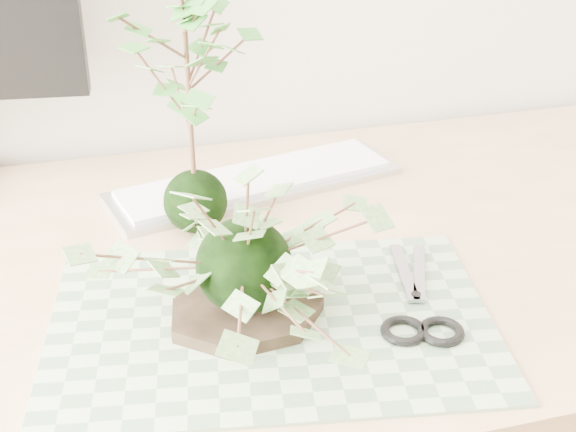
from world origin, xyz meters
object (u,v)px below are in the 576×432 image
at_px(maple_kokedama, 186,50).
at_px(ivy_kokedama, 243,226).
at_px(keyboard, 256,181).
at_px(desk, 217,320).

bearing_deg(maple_kokedama, ivy_kokedama, -85.37).
relative_size(maple_kokedama, keyboard, 0.78).
height_order(maple_kokedama, keyboard, maple_kokedama).
relative_size(ivy_kokedama, maple_kokedama, 1.09).
bearing_deg(keyboard, ivy_kokedama, -117.48).
relative_size(desk, ivy_kokedama, 4.31).
height_order(desk, maple_kokedama, maple_kokedama).
bearing_deg(desk, keyboard, 62.58).
relative_size(ivy_kokedama, keyboard, 0.85).
relative_size(desk, keyboard, 3.65).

